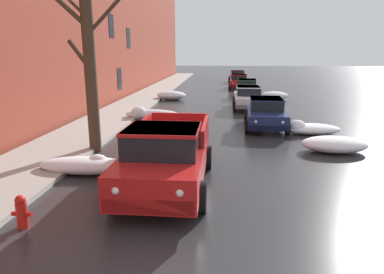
{
  "coord_description": "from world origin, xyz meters",
  "views": [
    {
      "loc": [
        -0.16,
        -1.76,
        3.47
      ],
      "look_at": [
        -0.98,
        8.87,
        0.86
      ],
      "focal_mm": 31.98,
      "sensor_mm": 36.0,
      "label": 1
    }
  ],
  "objects_px": {
    "bare_tree_second_along_sidewalk": "(88,54)",
    "sedan_maroon_at_far_intersection": "(237,76)",
    "pickup_truck_red_approaching_near_lane": "(167,155)",
    "sedan_white_parked_kerbside_mid": "(248,97)",
    "sedan_green_parked_far_down_block": "(247,88)",
    "fire_hydrant": "(22,212)",
    "sedan_darkblue_parked_kerbside_close": "(266,112)",
    "sedan_red_queued_behind_truck": "(239,81)"
  },
  "relations": [
    {
      "from": "bare_tree_second_along_sidewalk",
      "to": "sedan_maroon_at_far_intersection",
      "type": "bearing_deg",
      "value": 77.74
    },
    {
      "from": "pickup_truck_red_approaching_near_lane",
      "to": "sedan_white_parked_kerbside_mid",
      "type": "bearing_deg",
      "value": 76.82
    },
    {
      "from": "sedan_green_parked_far_down_block",
      "to": "fire_hydrant",
      "type": "bearing_deg",
      "value": -105.68
    },
    {
      "from": "bare_tree_second_along_sidewalk",
      "to": "sedan_white_parked_kerbside_mid",
      "type": "height_order",
      "value": "bare_tree_second_along_sidewalk"
    },
    {
      "from": "sedan_darkblue_parked_kerbside_close",
      "to": "sedan_green_parked_far_down_block",
      "type": "xyz_separation_m",
      "value": [
        0.06,
        12.06,
        0.0
      ]
    },
    {
      "from": "sedan_green_parked_far_down_block",
      "to": "fire_hydrant",
      "type": "height_order",
      "value": "sedan_green_parked_far_down_block"
    },
    {
      "from": "sedan_white_parked_kerbside_mid",
      "to": "sedan_maroon_at_far_intersection",
      "type": "relative_size",
      "value": 0.96
    },
    {
      "from": "pickup_truck_red_approaching_near_lane",
      "to": "sedan_darkblue_parked_kerbside_close",
      "type": "xyz_separation_m",
      "value": [
        3.55,
        7.74,
        -0.13
      ]
    },
    {
      "from": "pickup_truck_red_approaching_near_lane",
      "to": "fire_hydrant",
      "type": "xyz_separation_m",
      "value": [
        -2.63,
        -2.4,
        -0.52
      ]
    },
    {
      "from": "pickup_truck_red_approaching_near_lane",
      "to": "sedan_maroon_at_far_intersection",
      "type": "xyz_separation_m",
      "value": [
        3.55,
        34.12,
        -0.13
      ]
    },
    {
      "from": "sedan_green_parked_far_down_block",
      "to": "fire_hydrant",
      "type": "distance_m",
      "value": 23.06
    },
    {
      "from": "bare_tree_second_along_sidewalk",
      "to": "fire_hydrant",
      "type": "bearing_deg",
      "value": -84.48
    },
    {
      "from": "pickup_truck_red_approaching_near_lane",
      "to": "sedan_white_parked_kerbside_mid",
      "type": "relative_size",
      "value": 1.18
    },
    {
      "from": "sedan_green_parked_far_down_block",
      "to": "sedan_red_queued_behind_truck",
      "type": "distance_m",
      "value": 6.85
    },
    {
      "from": "sedan_maroon_at_far_intersection",
      "to": "pickup_truck_red_approaching_near_lane",
      "type": "bearing_deg",
      "value": -95.94
    },
    {
      "from": "pickup_truck_red_approaching_near_lane",
      "to": "sedan_red_queued_behind_truck",
      "type": "height_order",
      "value": "pickup_truck_red_approaching_near_lane"
    },
    {
      "from": "bare_tree_second_along_sidewalk",
      "to": "sedan_maroon_at_far_intersection",
      "type": "height_order",
      "value": "bare_tree_second_along_sidewalk"
    },
    {
      "from": "sedan_red_queued_behind_truck",
      "to": "sedan_maroon_at_far_intersection",
      "type": "xyz_separation_m",
      "value": [
        0.22,
        7.47,
        0.0
      ]
    },
    {
      "from": "bare_tree_second_along_sidewalk",
      "to": "sedan_red_queued_behind_truck",
      "type": "bearing_deg",
      "value": 74.5
    },
    {
      "from": "sedan_green_parked_far_down_block",
      "to": "sedan_red_queued_behind_truck",
      "type": "xyz_separation_m",
      "value": [
        -0.27,
        6.85,
        -0.0
      ]
    },
    {
      "from": "bare_tree_second_along_sidewalk",
      "to": "sedan_green_parked_far_down_block",
      "type": "height_order",
      "value": "bare_tree_second_along_sidewalk"
    },
    {
      "from": "sedan_green_parked_far_down_block",
      "to": "fire_hydrant",
      "type": "relative_size",
      "value": 6.43
    },
    {
      "from": "pickup_truck_red_approaching_near_lane",
      "to": "sedan_darkblue_parked_kerbside_close",
      "type": "bearing_deg",
      "value": 65.35
    },
    {
      "from": "bare_tree_second_along_sidewalk",
      "to": "pickup_truck_red_approaching_near_lane",
      "type": "relative_size",
      "value": 1.28
    },
    {
      "from": "sedan_maroon_at_far_intersection",
      "to": "fire_hydrant",
      "type": "height_order",
      "value": "sedan_maroon_at_far_intersection"
    },
    {
      "from": "sedan_white_parked_kerbside_mid",
      "to": "sedan_green_parked_far_down_block",
      "type": "height_order",
      "value": "same"
    },
    {
      "from": "sedan_darkblue_parked_kerbside_close",
      "to": "sedan_white_parked_kerbside_mid",
      "type": "relative_size",
      "value": 0.94
    },
    {
      "from": "pickup_truck_red_approaching_near_lane",
      "to": "sedan_maroon_at_far_intersection",
      "type": "distance_m",
      "value": 34.31
    },
    {
      "from": "fire_hydrant",
      "to": "sedan_red_queued_behind_truck",
      "type": "bearing_deg",
      "value": 78.41
    },
    {
      "from": "bare_tree_second_along_sidewalk",
      "to": "pickup_truck_red_approaching_near_lane",
      "type": "bearing_deg",
      "value": -45.37
    },
    {
      "from": "bare_tree_second_along_sidewalk",
      "to": "sedan_white_parked_kerbside_mid",
      "type": "distance_m",
      "value": 12.58
    },
    {
      "from": "sedan_green_parked_far_down_block",
      "to": "sedan_maroon_at_far_intersection",
      "type": "bearing_deg",
      "value": 90.23
    },
    {
      "from": "bare_tree_second_along_sidewalk",
      "to": "fire_hydrant",
      "type": "relative_size",
      "value": 9.22
    },
    {
      "from": "sedan_white_parked_kerbside_mid",
      "to": "sedan_red_queued_behind_truck",
      "type": "distance_m",
      "value": 12.93
    },
    {
      "from": "sedan_darkblue_parked_kerbside_close",
      "to": "fire_hydrant",
      "type": "distance_m",
      "value": 11.88
    },
    {
      "from": "pickup_truck_red_approaching_near_lane",
      "to": "fire_hydrant",
      "type": "height_order",
      "value": "pickup_truck_red_approaching_near_lane"
    },
    {
      "from": "sedan_darkblue_parked_kerbside_close",
      "to": "sedan_white_parked_kerbside_mid",
      "type": "bearing_deg",
      "value": 93.27
    },
    {
      "from": "sedan_darkblue_parked_kerbside_close",
      "to": "sedan_red_queued_behind_truck",
      "type": "height_order",
      "value": "same"
    },
    {
      "from": "sedan_red_queued_behind_truck",
      "to": "fire_hydrant",
      "type": "distance_m",
      "value": 29.66
    },
    {
      "from": "bare_tree_second_along_sidewalk",
      "to": "sedan_white_parked_kerbside_mid",
      "type": "xyz_separation_m",
      "value": [
        6.38,
        10.51,
        -2.69
      ]
    },
    {
      "from": "pickup_truck_red_approaching_near_lane",
      "to": "sedan_green_parked_far_down_block",
      "type": "bearing_deg",
      "value": 79.67
    },
    {
      "from": "sedan_white_parked_kerbside_mid",
      "to": "sedan_red_queued_behind_truck",
      "type": "height_order",
      "value": "same"
    }
  ]
}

